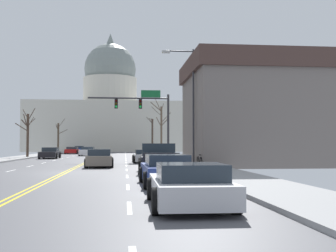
# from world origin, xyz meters

# --- Properties ---
(ground) EXTENTS (20.00, 180.00, 0.20)m
(ground) POSITION_xyz_m (0.00, -0.00, 0.02)
(ground) COLOR #4D4D52
(signal_gantry) EXTENTS (7.91, 0.41, 6.74)m
(signal_gantry) POSITION_xyz_m (5.38, 16.31, 4.92)
(signal_gantry) COLOR #28282D
(signal_gantry) RESTS_ON ground
(street_lamp_right) EXTENTS (2.31, 0.24, 8.22)m
(street_lamp_right) POSITION_xyz_m (7.91, 4.76, 4.99)
(street_lamp_right) COLOR #333338
(street_lamp_right) RESTS_ON ground
(capitol_building) EXTENTS (34.40, 21.33, 26.80)m
(capitol_building) POSITION_xyz_m (0.00, 71.41, 8.04)
(capitol_building) COLOR beige
(capitol_building) RESTS_ON ground
(sedan_near_00) EXTENTS (2.04, 4.34, 1.12)m
(sedan_near_00) POSITION_xyz_m (5.06, 12.17, 0.53)
(sedan_near_00) COLOR silver
(sedan_near_00) RESTS_ON ground
(sedan_near_01) EXTENTS (2.07, 4.32, 1.26)m
(sedan_near_01) POSITION_xyz_m (1.60, 5.53, 0.59)
(sedan_near_01) COLOR #6B6056
(sedan_near_01) RESTS_ON ground
(pickup_truck_near_02) EXTENTS (2.41, 5.36, 1.66)m
(pickup_truck_near_02) POSITION_xyz_m (5.28, -0.80, 0.73)
(pickup_truck_near_02) COLOR black
(pickup_truck_near_02) RESTS_ON ground
(sedan_near_03) EXTENTS (2.06, 4.64, 1.22)m
(sedan_near_03) POSITION_xyz_m (5.02, -8.00, 0.58)
(sedan_near_03) COLOR navy
(sedan_near_03) RESTS_ON ground
(sedan_near_04) EXTENTS (2.14, 4.36, 1.14)m
(sedan_near_04) POSITION_xyz_m (5.06, -13.68, 0.53)
(sedan_near_04) COLOR silver
(sedan_near_04) RESTS_ON ground
(sedan_oncoming_00) EXTENTS (2.12, 4.65, 1.23)m
(sedan_oncoming_00) POSITION_xyz_m (-4.96, 23.70, 0.58)
(sedan_oncoming_00) COLOR black
(sedan_oncoming_00) RESTS_ON ground
(sedan_oncoming_01) EXTENTS (2.15, 4.32, 1.21)m
(sedan_oncoming_01) POSITION_xyz_m (-1.71, 33.98, 0.59)
(sedan_oncoming_01) COLOR silver
(sedan_oncoming_01) RESTS_ON ground
(sedan_oncoming_02) EXTENTS (2.13, 4.33, 1.13)m
(sedan_oncoming_02) POSITION_xyz_m (-5.19, 45.61, 0.54)
(sedan_oncoming_02) COLOR #B71414
(sedan_oncoming_02) RESTS_ON ground
(sedan_oncoming_03) EXTENTS (2.04, 4.46, 1.21)m
(sedan_oncoming_03) POSITION_xyz_m (-5.14, 55.95, 0.58)
(sedan_oncoming_03) COLOR navy
(sedan_oncoming_03) RESTS_ON ground
(flank_building_01) EXTENTS (14.27, 10.08, 8.10)m
(flank_building_01) POSITION_xyz_m (15.25, 6.90, 4.10)
(flank_building_01) COLOR slate
(flank_building_01) RESTS_ON ground
(bare_tree_00) EXTENTS (1.28, 1.49, 6.55)m
(bare_tree_00) POSITION_xyz_m (8.49, 54.14, 3.41)
(bare_tree_00) COLOR #423328
(bare_tree_00) RESTS_ON ground
(bare_tree_01) EXTENTS (2.16, 2.53, 5.60)m
(bare_tree_01) POSITION_xyz_m (-7.83, 25.40, 2.94)
(bare_tree_01) COLOR #423328
(bare_tree_01) RESTS_ON ground
(bare_tree_02) EXTENTS (2.62, 1.91, 7.03)m
(bare_tree_02) POSITION_xyz_m (7.82, 26.91, 3.58)
(bare_tree_02) COLOR brown
(bare_tree_02) RESTS_ON ground
(bare_tree_03) EXTENTS (2.15, 1.69, 6.05)m
(bare_tree_03) POSITION_xyz_m (-8.46, 52.23, 2.86)
(bare_tree_03) COLOR #4C3D2D
(bare_tree_03) RESTS_ON ground
(pedestrian_00) EXTENTS (0.35, 0.34, 1.66)m
(pedestrian_00) POSITION_xyz_m (8.65, 7.41, 1.06)
(pedestrian_00) COLOR black
(pedestrian_00) RESTS_ON ground
(pedestrian_01) EXTENTS (0.35, 0.34, 1.66)m
(pedestrian_01) POSITION_xyz_m (9.14, 9.09, 1.06)
(pedestrian_01) COLOR #33333D
(pedestrian_01) RESTS_ON ground
(bicycle_parked) EXTENTS (0.12, 1.77, 0.85)m
(bicycle_parked) POSITION_xyz_m (8.13, 2.02, 0.49)
(bicycle_parked) COLOR black
(bicycle_parked) RESTS_ON ground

